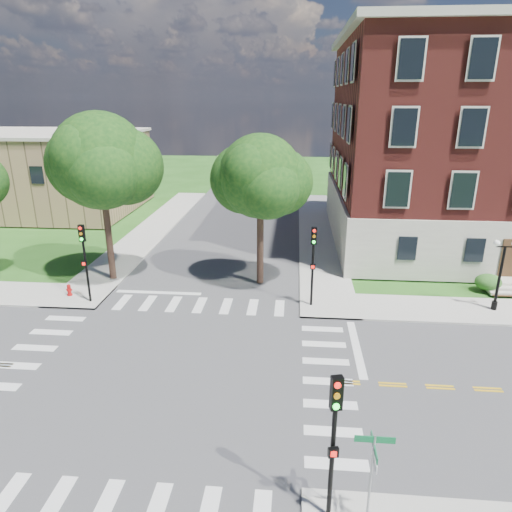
# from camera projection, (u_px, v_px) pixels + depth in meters

# --- Properties ---
(ground) EXTENTS (160.00, 160.00, 0.00)m
(ground) POSITION_uv_depth(u_px,v_px,m) (168.00, 374.00, 20.65)
(ground) COLOR #224F16
(ground) RESTS_ON ground
(road_ew) EXTENTS (90.00, 12.00, 0.01)m
(road_ew) POSITION_uv_depth(u_px,v_px,m) (168.00, 374.00, 20.65)
(road_ew) COLOR #3D3D3F
(road_ew) RESTS_ON ground
(road_ns) EXTENTS (12.00, 90.00, 0.01)m
(road_ns) POSITION_uv_depth(u_px,v_px,m) (168.00, 374.00, 20.65)
(road_ns) COLOR #3D3D3F
(road_ns) RESTS_ON ground
(sidewalk_ne) EXTENTS (34.00, 34.00, 0.12)m
(sidewalk_ne) POSITION_uv_depth(u_px,v_px,m) (426.00, 265.00, 33.84)
(sidewalk_ne) COLOR #9E9B93
(sidewalk_ne) RESTS_ON ground
(sidewalk_nw) EXTENTS (34.00, 34.00, 0.12)m
(sidewalk_nw) POSITION_uv_depth(u_px,v_px,m) (31.00, 253.00, 36.34)
(sidewalk_nw) COLOR #9E9B93
(sidewalk_nw) RESTS_ON ground
(crosswalk_east) EXTENTS (2.20, 10.20, 0.02)m
(crosswalk_east) POSITION_uv_depth(u_px,v_px,m) (328.00, 382.00, 20.06)
(crosswalk_east) COLOR silver
(crosswalk_east) RESTS_ON ground
(stop_bar_east) EXTENTS (0.40, 5.50, 0.00)m
(stop_bar_east) POSITION_uv_depth(u_px,v_px,m) (356.00, 348.00, 22.75)
(stop_bar_east) COLOR silver
(stop_bar_east) RESTS_ON ground
(secondary_building) EXTENTS (20.40, 15.40, 8.30)m
(secondary_building) POSITION_uv_depth(u_px,v_px,m) (40.00, 171.00, 49.25)
(secondary_building) COLOR #977A53
(secondary_building) RESTS_ON ground
(tree_c) EXTENTS (6.13, 6.13, 10.99)m
(tree_c) POSITION_uv_depth(u_px,v_px,m) (100.00, 161.00, 28.64)
(tree_c) COLOR #322019
(tree_c) RESTS_ON ground
(tree_d) EXTENTS (5.25, 5.25, 9.71)m
(tree_d) POSITION_uv_depth(u_px,v_px,m) (260.00, 177.00, 28.23)
(tree_d) COLOR #322019
(tree_d) RESTS_ON ground
(traffic_signal_se) EXTENTS (0.36, 0.42, 4.80)m
(traffic_signal_se) POSITION_uv_depth(u_px,v_px,m) (334.00, 431.00, 12.49)
(traffic_signal_se) COLOR black
(traffic_signal_se) RESTS_ON ground
(traffic_signal_ne) EXTENTS (0.33, 0.37, 4.80)m
(traffic_signal_ne) POSITION_uv_depth(u_px,v_px,m) (313.00, 256.00, 26.20)
(traffic_signal_ne) COLOR black
(traffic_signal_ne) RESTS_ON ground
(traffic_signal_nw) EXTENTS (0.34, 0.38, 4.80)m
(traffic_signal_nw) POSITION_uv_depth(u_px,v_px,m) (84.00, 253.00, 26.69)
(traffic_signal_nw) COLOR black
(traffic_signal_nw) RESTS_ON ground
(twin_lamp_west) EXTENTS (1.36, 0.36, 4.23)m
(twin_lamp_west) POSITION_uv_depth(u_px,v_px,m) (501.00, 271.00, 25.84)
(twin_lamp_west) COLOR black
(twin_lamp_west) RESTS_ON ground
(street_sign_pole) EXTENTS (1.10, 1.10, 3.10)m
(street_sign_pole) POSITION_uv_depth(u_px,v_px,m) (373.00, 463.00, 12.55)
(street_sign_pole) COLOR gray
(street_sign_pole) RESTS_ON ground
(fire_hydrant) EXTENTS (0.35, 0.35, 0.75)m
(fire_hydrant) POSITION_uv_depth(u_px,v_px,m) (69.00, 290.00, 28.39)
(fire_hydrant) COLOR #9D0C0C
(fire_hydrant) RESTS_ON ground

